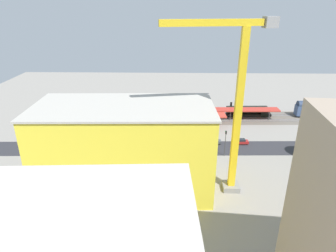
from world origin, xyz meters
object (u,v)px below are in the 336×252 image
(street_tree_0, at_px, (110,138))
(parked_car_1, at_px, (214,141))
(street_tree_2, at_px, (318,138))
(passenger_coach, at_px, (320,108))
(tower_crane, at_px, (234,101))
(parked_car_0, at_px, (241,142))
(platform_canopy_near, at_px, (153,115))
(parked_car_3, at_px, (164,140))
(parked_car_2, at_px, (190,141))
(street_tree_3, at_px, (80,138))
(box_truck_0, at_px, (183,153))
(traffic_light, at_px, (225,140))
(locomotive, at_px, (249,111))
(street_tree_1, at_px, (153,139))
(construction_building, at_px, (126,149))
(platform_canopy_far, at_px, (192,110))
(street_tree_4, at_px, (120,141))

(street_tree_0, bearing_deg, parked_car_1, -163.11)
(street_tree_0, height_order, street_tree_2, street_tree_2)
(passenger_coach, relative_size, tower_crane, 0.48)
(passenger_coach, relative_size, parked_car_0, 3.86)
(tower_crane, xyz_separation_m, street_tree_0, (28.65, -14.45, -15.03))
(platform_canopy_near, distance_m, parked_car_1, 23.03)
(parked_car_0, bearing_deg, parked_car_3, -1.34)
(parked_car_2, distance_m, street_tree_3, 31.33)
(box_truck_0, distance_m, traffic_light, 11.88)
(box_truck_0, bearing_deg, locomotive, -127.45)
(platform_canopy_near, distance_m, tower_crane, 43.60)
(street_tree_1, bearing_deg, parked_car_0, -160.57)
(street_tree_1, bearing_deg, street_tree_0, -1.37)
(parked_car_3, height_order, street_tree_1, street_tree_1)
(street_tree_0, xyz_separation_m, traffic_light, (-30.66, -1.26, -0.80))
(box_truck_0, bearing_deg, street_tree_2, -179.01)
(parked_car_1, relative_size, street_tree_0, 0.47)
(street_tree_3, bearing_deg, construction_building, 136.09)
(parked_car_2, bearing_deg, box_truck_0, 74.49)
(passenger_coach, height_order, street_tree_1, street_tree_1)
(street_tree_0, bearing_deg, traffic_light, -177.64)
(platform_canopy_far, distance_m, parked_car_3, 20.55)
(parked_car_0, distance_m, traffic_light, 10.37)
(parked_car_1, relative_size, parked_car_3, 0.89)
(platform_canopy_far, xyz_separation_m, tower_crane, (-5.70, 41.77, 16.63))
(parked_car_1, distance_m, construction_building, 32.82)
(street_tree_0, distance_m, traffic_light, 30.70)
(parked_car_1, xyz_separation_m, street_tree_4, (26.38, 7.63, 3.54))
(box_truck_0, bearing_deg, traffic_light, -172.42)
(construction_building, relative_size, tower_crane, 1.00)
(street_tree_1, bearing_deg, tower_crane, 140.74)
(construction_building, bearing_deg, platform_canopy_far, -113.40)
(street_tree_1, height_order, traffic_light, street_tree_1)
(tower_crane, height_order, street_tree_2, tower_crane)
(box_truck_0, height_order, street_tree_1, street_tree_1)
(passenger_coach, bearing_deg, traffic_light, 38.36)
(locomotive, bearing_deg, street_tree_1, 44.68)
(parked_car_2, distance_m, construction_building, 28.50)
(passenger_coach, height_order, tower_crane, tower_crane)
(tower_crane, bearing_deg, parked_car_3, -57.92)
(locomotive, bearing_deg, tower_crane, 71.52)
(tower_crane, distance_m, street_tree_4, 34.63)
(street_tree_4, height_order, traffic_light, traffic_light)
(platform_canopy_near, bearing_deg, parked_car_3, 109.09)
(platform_canopy_near, height_order, platform_canopy_far, platform_canopy_near)
(platform_canopy_near, bearing_deg, platform_canopy_far, -155.07)
(locomotive, xyz_separation_m, tower_crane, (15.64, 46.81, 18.75))
(street_tree_0, bearing_deg, tower_crane, 153.23)
(locomotive, relative_size, street_tree_4, 2.58)
(parked_car_3, relative_size, box_truck_0, 0.57)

